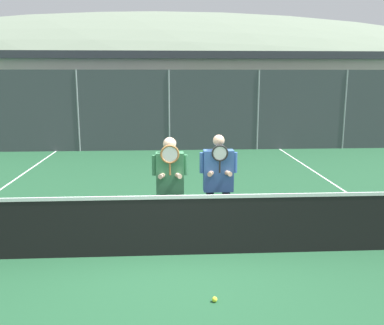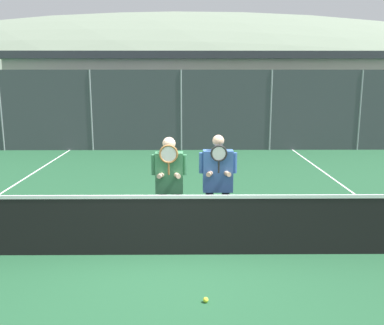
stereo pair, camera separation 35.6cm
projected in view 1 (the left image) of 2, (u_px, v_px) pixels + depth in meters
The scene contains 12 objects.
ground_plane at pixel (174, 255), 6.69m from camera, with size 120.00×120.00×0.00m, color #1E4C2D.
hill_distant at pixel (167, 93), 67.45m from camera, with size 117.90×65.50×22.93m.
clubhouse_building at pixel (193, 90), 23.24m from camera, with size 20.56×5.50×3.91m.
fence_back at pixel (169, 111), 15.79m from camera, with size 20.02×0.06×2.96m.
tennis_net at pixel (174, 225), 6.59m from camera, with size 11.30×0.09×1.07m.
court_line_right_sideline at pixel (354, 197), 9.87m from camera, with size 0.05×16.00×0.01m, color white.
player_leftmost at pixel (170, 181), 7.00m from camera, with size 0.58×0.34×1.78m.
player_center_left at pixel (218, 179), 7.08m from camera, with size 0.62×0.34×1.81m.
car_far_left at pixel (44, 119), 17.88m from camera, with size 4.33×1.99×1.89m.
car_left_of_center at pixel (161, 119), 18.68m from camera, with size 4.02×1.97×1.70m.
car_center at pixel (278, 119), 18.48m from camera, with size 4.76×2.08×1.73m.
tennis_ball_on_court at pixel (215, 299), 5.29m from camera, with size 0.07×0.07×0.07m.
Camera 1 is at (-0.09, -6.27, 2.76)m, focal length 40.00 mm.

